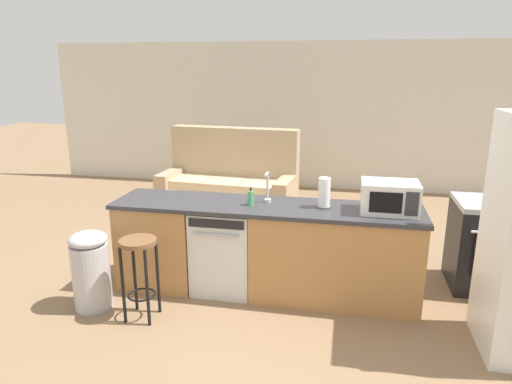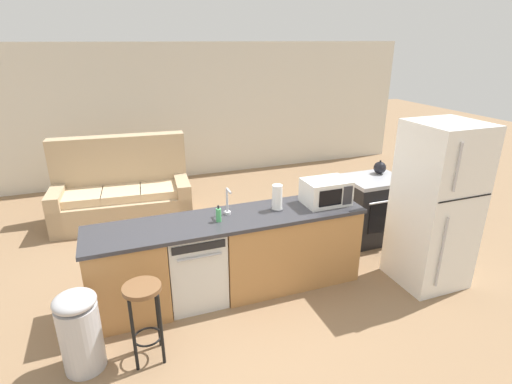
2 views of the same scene
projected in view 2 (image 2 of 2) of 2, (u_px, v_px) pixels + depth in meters
The scene contains 14 objects.
ground_plane at pixel (219, 293), 4.43m from camera, with size 24.00×24.00×0.00m, color #896B4C.
wall_back at pixel (174, 113), 7.74m from camera, with size 10.00×0.06×2.60m.
kitchen_counter at pixel (239, 256), 4.36m from camera, with size 2.94×0.66×0.90m.
dishwasher at pixel (194, 265), 4.20m from camera, with size 0.58×0.61×0.84m.
stove_range at pixel (371, 208), 5.51m from camera, with size 0.76×0.68×0.90m.
refrigerator at pixel (436, 206), 4.38m from camera, with size 0.72×0.73×1.85m.
microwave at pixel (326, 192), 4.47m from camera, with size 0.50×0.37×0.28m.
sink_faucet at pixel (228, 203), 4.19m from camera, with size 0.07×0.17×0.30m.
paper_towel_roll at pixel (277, 198), 4.31m from camera, with size 0.14×0.14×0.28m.
soap_bottle at pixel (219, 215), 4.05m from camera, with size 0.06×0.06×0.18m.
kettle at pixel (380, 168), 5.49m from camera, with size 0.21×0.17×0.19m.
bar_stool at pixel (144, 307), 3.36m from camera, with size 0.32×0.32×0.74m.
trash_bin at pixel (80, 331), 3.31m from camera, with size 0.35×0.35×0.74m.
couch at pixel (123, 194), 6.17m from camera, with size 2.07×1.06×1.27m.
Camera 2 is at (-0.91, -3.64, 2.64)m, focal length 28.00 mm.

